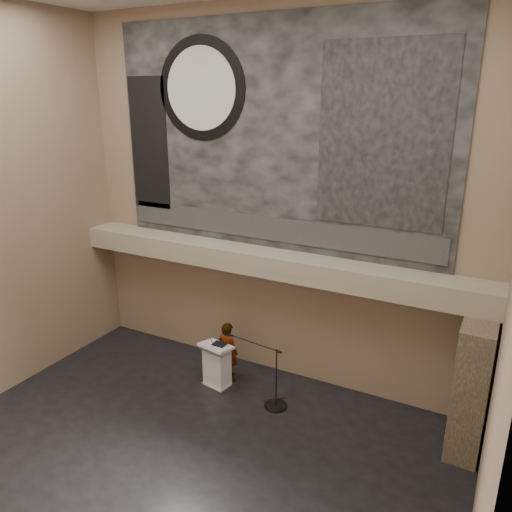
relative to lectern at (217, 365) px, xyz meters
The scene contains 18 objects.
floor 2.79m from the lectern, 74.44° to the right, with size 10.00×10.00×0.00m, color black.
wall_back 4.01m from the lectern, 61.68° to the left, with size 10.00×0.02×8.50m, color #866C55.
wall_right 7.31m from the lectern, 24.70° to the right, with size 0.02×8.00×8.50m, color #866C55.
soffit 2.69m from the lectern, 52.67° to the left, with size 10.00×0.80×0.50m, color gray.
sprinkler_left 2.46m from the lectern, 133.49° to the left, with size 0.04×0.04×0.06m, color #B2893D.
sprinkler_right 3.50m from the lectern, 19.11° to the left, with size 0.04×0.04×0.06m, color #B2893D.
banner 5.37m from the lectern, 61.15° to the left, with size 8.00×0.05×5.00m, color black.
banner_text_strip 3.44m from the lectern, 60.40° to the left, with size 7.76×0.02×0.55m, color #2D2D2D.
banner_clock_rim 6.37m from the lectern, 129.51° to the left, with size 2.30×2.30×0.02m, color black.
banner_clock_face 6.37m from the lectern, 129.95° to the left, with size 1.84×1.84×0.02m, color silver.
banner_building_print 6.25m from the lectern, 22.41° to the left, with size 2.60×0.02×3.60m, color black.
banner_brick_print 5.68m from the lectern, 154.13° to the left, with size 1.10×0.02×3.20m, color black.
stone_pier 5.47m from the lectern, ahead, with size 0.60×1.40×2.70m, color #45392A.
lectern is the anchor object (origin of this frame).
binder 0.57m from the lectern, 16.13° to the left, with size 0.29×0.23×0.04m, color black.
papers 0.57m from the lectern, 158.59° to the right, with size 0.21×0.29×0.01m, color white.
speaker_person 0.44m from the lectern, 79.41° to the left, with size 0.55×0.36×1.50m, color silver.
mic_stand 1.56m from the lectern, ahead, with size 1.57×0.52×1.42m.
Camera 1 is at (4.89, -6.00, 6.63)m, focal length 35.00 mm.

